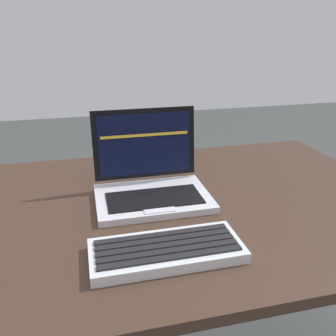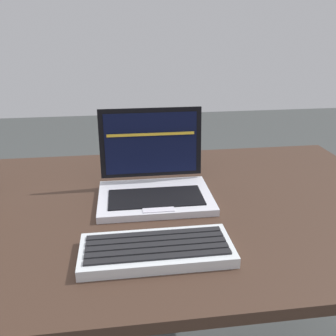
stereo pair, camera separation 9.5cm
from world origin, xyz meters
name	(u,v)px [view 2 (the right image)]	position (x,y,z in m)	size (l,w,h in m)	color
desk	(125,228)	(0.00, 0.00, 0.65)	(1.57, 0.84, 0.72)	#3E2A1F
laptop_front	(152,180)	(0.08, 0.05, 0.76)	(0.31, 0.24, 0.23)	silver
external_keyboard	(154,250)	(0.06, -0.23, 0.73)	(0.32, 0.14, 0.03)	silver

